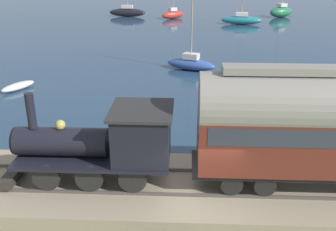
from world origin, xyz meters
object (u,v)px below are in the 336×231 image
object	(u,v)px
steam_locomotive	(109,140)
sailboat_black	(127,12)
passenger_coach	(327,123)
rowboat_off_pier	(18,86)
sailboat_teal	(242,20)
sailboat_red	(173,14)
sailboat_green	(281,11)
rowboat_far_out	(101,141)
sailboat_blue	(191,63)

from	to	relation	value
steam_locomotive	sailboat_black	world-z (taller)	sailboat_black
passenger_coach	rowboat_off_pier	xyz separation A→B (m)	(11.98, 16.03, -2.81)
sailboat_teal	sailboat_red	distance (m)	10.14
passenger_coach	sailboat_green	size ratio (longest dim) A/B	1.25
passenger_coach	sailboat_green	bearing A→B (deg)	-10.76
passenger_coach	sailboat_teal	xyz separation A→B (m)	(39.72, -2.29, -2.45)
sailboat_green	sailboat_teal	distance (m)	9.33
sailboat_teal	sailboat_red	size ratio (longest dim) A/B	0.76
rowboat_far_out	sailboat_green	bearing A→B (deg)	-28.95
passenger_coach	rowboat_off_pier	world-z (taller)	passenger_coach
sailboat_blue	sailboat_teal	distance (m)	23.28
sailboat_blue	sailboat_black	distance (m)	29.85
steam_locomotive	sailboat_blue	xyz separation A→B (m)	(17.43, -3.10, -1.70)
sailboat_green	sailboat_red	xyz separation A→B (m)	(-2.16, 15.61, -0.18)
passenger_coach	rowboat_far_out	size ratio (longest dim) A/B	3.01
passenger_coach	rowboat_off_pier	size ratio (longest dim) A/B	3.51
steam_locomotive	rowboat_far_out	bearing A→B (deg)	17.49
sailboat_red	steam_locomotive	bearing A→B (deg)	144.17
sailboat_blue	sailboat_teal	size ratio (longest dim) A/B	1.19
sailboat_red	sailboat_black	bearing A→B (deg)	41.26
sailboat_green	rowboat_off_pier	distance (m)	42.44
sailboat_blue	sailboat_red	xyz separation A→B (m)	(26.79, 2.35, 0.11)
steam_locomotive	sailboat_black	distance (m)	46.29
sailboat_black	sailboat_teal	bearing A→B (deg)	-106.43
sailboat_blue	sailboat_red	distance (m)	26.89
steam_locomotive	rowboat_off_pier	bearing A→B (deg)	35.30
steam_locomotive	sailboat_green	xyz separation A→B (m)	(46.39, -16.36, -1.41)
sailboat_green	sailboat_black	size ratio (longest dim) A/B	1.20
sailboat_blue	sailboat_red	size ratio (longest dim) A/B	0.91
sailboat_red	rowboat_off_pier	xyz separation A→B (m)	(-32.24, 9.23, -0.40)
sailboat_red	rowboat_far_out	size ratio (longest dim) A/B	2.31
steam_locomotive	sailboat_black	xyz separation A→B (m)	(45.88, 5.96, -1.56)
steam_locomotive	rowboat_off_pier	size ratio (longest dim) A/B	2.35
steam_locomotive	sailboat_blue	size ratio (longest dim) A/B	0.96
sailboat_blue	sailboat_black	xyz separation A→B (m)	(28.45, 9.06, 0.14)
steam_locomotive	sailboat_teal	xyz separation A→B (m)	(39.72, -9.84, -1.63)
sailboat_blue	rowboat_far_out	xyz separation A→B (m)	(-13.49, 4.34, -0.29)
sailboat_teal	steam_locomotive	bearing A→B (deg)	171.12
passenger_coach	steam_locomotive	bearing A→B (deg)	90.00
steam_locomotive	rowboat_far_out	size ratio (longest dim) A/B	2.02
steam_locomotive	rowboat_off_pier	xyz separation A→B (m)	(11.98, 8.48, -1.99)
sailboat_green	sailboat_teal	bearing A→B (deg)	105.99
sailboat_teal	sailboat_black	distance (m)	16.96
steam_locomotive	rowboat_off_pier	distance (m)	14.81
steam_locomotive	sailboat_blue	distance (m)	17.79
rowboat_off_pier	sailboat_green	bearing A→B (deg)	-95.60
sailboat_red	sailboat_teal	bearing A→B (deg)	-151.22
sailboat_red	sailboat_black	size ratio (longest dim) A/B	1.14
sailboat_teal	sailboat_black	world-z (taller)	sailboat_black
steam_locomotive	sailboat_red	bearing A→B (deg)	-0.97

